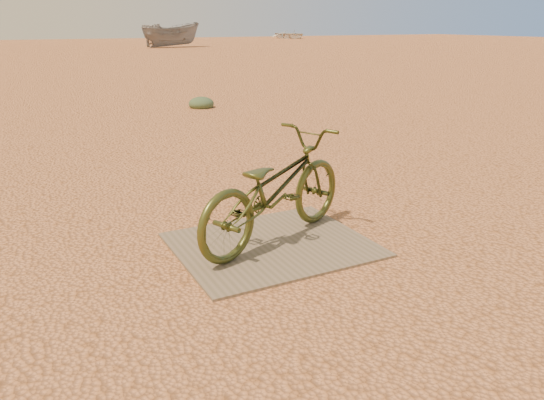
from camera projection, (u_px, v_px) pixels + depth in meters
name	position (u px, v px, depth m)	size (l,w,h in m)	color
ground	(245.00, 232.00, 4.80)	(120.00, 120.00, 0.00)	tan
plywood_board	(272.00, 245.00, 4.50)	(1.59, 1.34, 0.02)	#73614D
bicycle	(275.00, 189.00, 4.43)	(0.61, 1.76, 0.93)	#434A1D
boat_mid_right	(171.00, 35.00, 39.07)	(1.73, 4.59, 1.78)	slate
boat_far_right	(291.00, 34.00, 59.76)	(3.10, 4.33, 0.90)	silver
kale_b	(201.00, 108.00, 11.77)	(0.56, 0.56, 0.31)	#4C5F40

